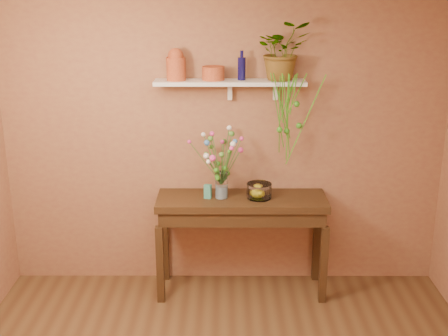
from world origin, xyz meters
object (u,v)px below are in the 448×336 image
at_px(blue_bottle, 242,68).
at_px(spider_plant, 282,51).
at_px(glass_vase, 222,187).
at_px(sideboard, 242,211).
at_px(glass_bowl, 259,191).
at_px(bouquet, 220,153).
at_px(terracotta_jug, 176,65).

distance_m(blue_bottle, spider_plant, 0.37).
relative_size(blue_bottle, glass_vase, 1.06).
height_order(sideboard, glass_bowl, glass_bowl).
xyz_separation_m(glass_vase, bouquet, (-0.01, -0.01, 0.32)).
distance_m(terracotta_jug, glass_vase, 1.13).
bearing_deg(glass_bowl, spider_plant, 41.02).
distance_m(glass_vase, bouquet, 0.32).
xyz_separation_m(sideboard, blue_bottle, (-0.01, 0.15, 1.26)).
xyz_separation_m(terracotta_jug, bouquet, (0.38, -0.14, -0.74)).
xyz_separation_m(glass_vase, glass_bowl, (0.33, -0.01, -0.04)).
bearing_deg(terracotta_jug, spider_plant, 1.90).
distance_m(spider_plant, bouquet, 1.02).
bearing_deg(spider_plant, sideboard, -155.18).
height_order(sideboard, blue_bottle, blue_bottle).
bearing_deg(glass_vase, glass_bowl, -1.06).
distance_m(spider_plant, glass_bowl, 1.23).
relative_size(spider_plant, glass_bowl, 2.25).
xyz_separation_m(terracotta_jug, blue_bottle, (0.56, 0.02, -0.03)).
distance_m(terracotta_jug, spider_plant, 0.91).
distance_m(bouquet, glass_bowl, 0.49).
distance_m(blue_bottle, glass_vase, 1.05).
distance_m(blue_bottle, bouquet, 0.75).
distance_m(sideboard, glass_bowl, 0.25).
height_order(blue_bottle, glass_bowl, blue_bottle).
height_order(terracotta_jug, bouquet, terracotta_jug).
bearing_deg(spider_plant, bouquet, -162.22).
relative_size(terracotta_jug, glass_vase, 1.17).
xyz_separation_m(sideboard, terracotta_jug, (-0.57, 0.13, 1.29)).
bearing_deg(blue_bottle, terracotta_jug, -177.51).
xyz_separation_m(terracotta_jug, glass_bowl, (0.72, -0.13, -1.09)).
xyz_separation_m(bouquet, glass_bowl, (0.34, 0.01, -0.36)).
relative_size(glass_vase, bouquet, 0.47).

